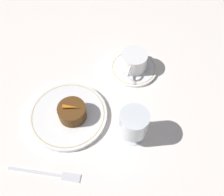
# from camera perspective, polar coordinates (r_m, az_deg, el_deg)

# --- Properties ---
(ground_plane) EXTENTS (3.00, 3.00, 0.00)m
(ground_plane) POSITION_cam_1_polar(r_m,az_deg,el_deg) (0.80, -8.34, -4.32)
(ground_plane) COLOR white
(dinner_plate) EXTENTS (0.23, 0.23, 0.01)m
(dinner_plate) POSITION_cam_1_polar(r_m,az_deg,el_deg) (0.80, -9.47, -3.65)
(dinner_plate) COLOR white
(dinner_plate) RESTS_ON ground_plane
(saucer) EXTENTS (0.16, 0.16, 0.01)m
(saucer) POSITION_cam_1_polar(r_m,az_deg,el_deg) (0.90, 4.73, 6.52)
(saucer) COLOR white
(saucer) RESTS_ON ground_plane
(coffee_cup) EXTENTS (0.11, 0.09, 0.06)m
(coffee_cup) POSITION_cam_1_polar(r_m,az_deg,el_deg) (0.87, 4.83, 8.06)
(coffee_cup) COLOR white
(coffee_cup) RESTS_ON saucer
(spoon) EXTENTS (0.06, 0.09, 0.00)m
(spoon) POSITION_cam_1_polar(r_m,az_deg,el_deg) (0.86, 3.33, 4.54)
(spoon) COLOR silver
(spoon) RESTS_ON saucer
(wine_glass) EXTENTS (0.08, 0.08, 0.12)m
(wine_glass) POSITION_cam_1_polar(r_m,az_deg,el_deg) (0.70, 4.72, -5.70)
(wine_glass) COLOR silver
(wine_glass) RESTS_ON ground_plane
(fork) EXTENTS (0.06, 0.20, 0.01)m
(fork) POSITION_cam_1_polar(r_m,az_deg,el_deg) (0.74, -12.90, -15.90)
(fork) COLOR silver
(fork) RESTS_ON ground_plane
(dessert_cake) EXTENTS (0.08, 0.08, 0.04)m
(dessert_cake) POSITION_cam_1_polar(r_m,az_deg,el_deg) (0.77, -8.86, -3.05)
(dessert_cake) COLOR #563314
(dessert_cake) RESTS_ON dinner_plate
(carrot_garnish) EXTENTS (0.02, 0.05, 0.01)m
(carrot_garnish) POSITION_cam_1_polar(r_m,az_deg,el_deg) (0.75, -9.14, -1.96)
(carrot_garnish) COLOR orange
(carrot_garnish) RESTS_ON dessert_cake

